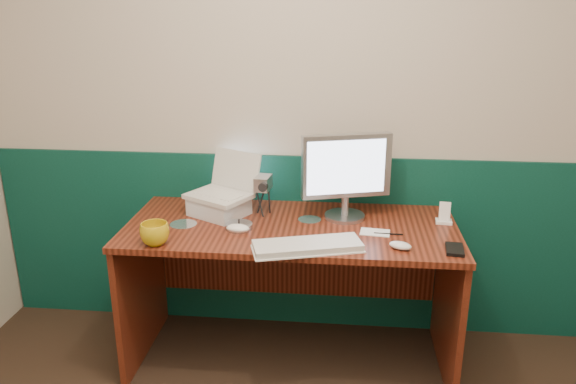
# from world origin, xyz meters

# --- Properties ---
(back_wall) EXTENTS (3.50, 0.04, 2.50)m
(back_wall) POSITION_xyz_m (0.00, 1.75, 1.25)
(back_wall) COLOR #BDB0A0
(back_wall) RESTS_ON ground
(wainscot) EXTENTS (3.48, 0.02, 1.00)m
(wainscot) POSITION_xyz_m (0.00, 1.74, 0.50)
(wainscot) COLOR #083529
(wainscot) RESTS_ON ground
(desk) EXTENTS (1.60, 0.70, 0.75)m
(desk) POSITION_xyz_m (-0.06, 1.38, 0.38)
(desk) COLOR #3A140A
(desk) RESTS_ON ground
(laptop_riser) EXTENTS (0.33, 0.31, 0.09)m
(laptop_riser) POSITION_xyz_m (-0.44, 1.49, 0.79)
(laptop_riser) COLOR silver
(laptop_riser) RESTS_ON desk
(laptop) EXTENTS (0.37, 0.34, 0.25)m
(laptop) POSITION_xyz_m (-0.44, 1.49, 0.96)
(laptop) COLOR silver
(laptop) RESTS_ON laptop_riser
(monitor) EXTENTS (0.46, 0.24, 0.44)m
(monitor) POSITION_xyz_m (0.20, 1.51, 0.97)
(monitor) COLOR #A1A1A6
(monitor) RESTS_ON desk
(keyboard) EXTENTS (0.49, 0.28, 0.03)m
(keyboard) POSITION_xyz_m (0.04, 1.11, 0.76)
(keyboard) COLOR silver
(keyboard) RESTS_ON desk
(mouse_right) EXTENTS (0.11, 0.09, 0.03)m
(mouse_right) POSITION_xyz_m (0.44, 1.15, 0.77)
(mouse_right) COLOR silver
(mouse_right) RESTS_ON desk
(mouse_left) EXTENTS (0.12, 0.08, 0.04)m
(mouse_left) POSITION_xyz_m (-0.30, 1.27, 0.77)
(mouse_left) COLOR white
(mouse_left) RESTS_ON desk
(mug) EXTENTS (0.16, 0.16, 0.10)m
(mug) POSITION_xyz_m (-0.64, 1.09, 0.80)
(mug) COLOR gold
(mug) RESTS_ON desk
(camcorder) EXTENTS (0.12, 0.16, 0.22)m
(camcorder) POSITION_xyz_m (-0.21, 1.51, 0.86)
(camcorder) COLOR silver
(camcorder) RESTS_ON desk
(cd_spindle) EXTENTS (0.13, 0.13, 0.03)m
(cd_spindle) POSITION_xyz_m (-0.30, 1.31, 0.76)
(cd_spindle) COLOR #B1B6C2
(cd_spindle) RESTS_ON desk
(cd_loose_a) EXTENTS (0.13, 0.13, 0.00)m
(cd_loose_a) POSITION_xyz_m (-0.58, 1.34, 0.75)
(cd_loose_a) COLOR silver
(cd_loose_a) RESTS_ON desk
(cd_loose_b) EXTENTS (0.12, 0.12, 0.00)m
(cd_loose_b) POSITION_xyz_m (0.02, 1.46, 0.75)
(cd_loose_b) COLOR silver
(cd_loose_b) RESTS_ON desk
(pen) EXTENTS (0.13, 0.01, 0.01)m
(pen) POSITION_xyz_m (0.40, 1.31, 0.75)
(pen) COLOR black
(pen) RESTS_ON desk
(papers) EXTENTS (0.15, 0.11, 0.00)m
(papers) POSITION_xyz_m (0.34, 1.33, 0.75)
(papers) COLOR white
(papers) RESTS_ON desk
(dock) EXTENTS (0.08, 0.07, 0.01)m
(dock) POSITION_xyz_m (0.68, 1.48, 0.76)
(dock) COLOR white
(dock) RESTS_ON desk
(music_player) EXTENTS (0.06, 0.03, 0.09)m
(music_player) POSITION_xyz_m (0.68, 1.48, 0.81)
(music_player) COLOR white
(music_player) RESTS_ON dock
(pda) EXTENTS (0.09, 0.14, 0.02)m
(pda) POSITION_xyz_m (0.67, 1.15, 0.76)
(pda) COLOR black
(pda) RESTS_ON desk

